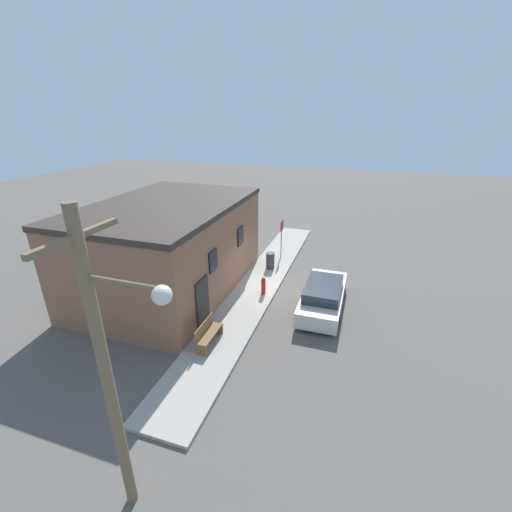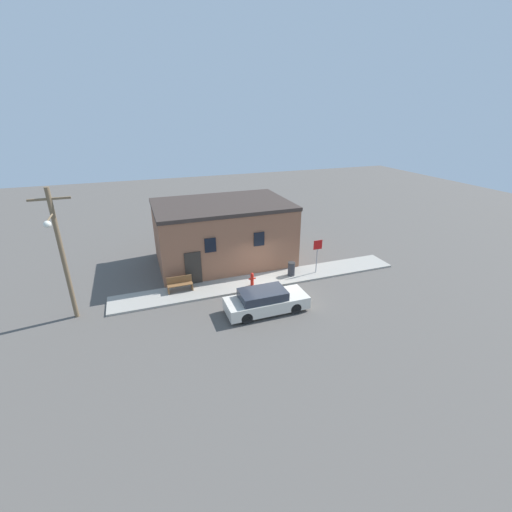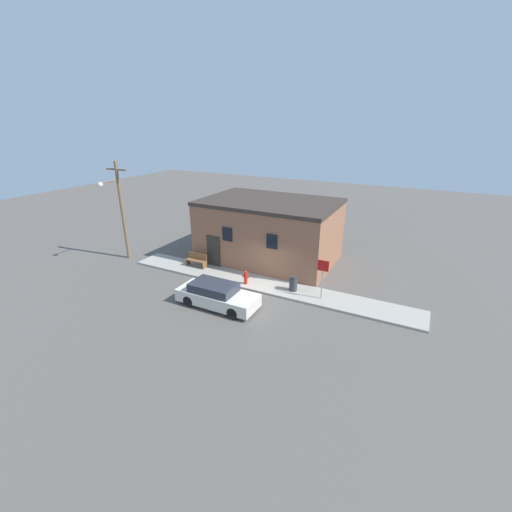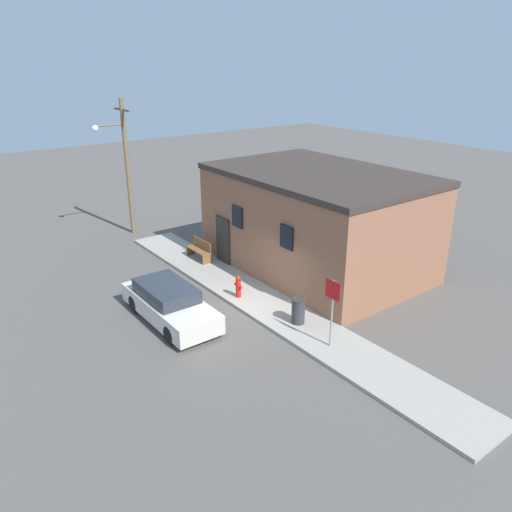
# 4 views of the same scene
# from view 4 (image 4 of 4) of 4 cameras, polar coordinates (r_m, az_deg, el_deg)

# --- Properties ---
(ground_plane) EXTENTS (80.00, 80.00, 0.00)m
(ground_plane) POSITION_cam_4_polar(r_m,az_deg,el_deg) (18.36, -1.73, -6.42)
(ground_plane) COLOR #56514C
(sidewalk) EXTENTS (18.43, 2.04, 0.12)m
(sidewalk) POSITION_cam_4_polar(r_m,az_deg,el_deg) (18.87, 0.80, -5.37)
(sidewalk) COLOR #9E998E
(sidewalk) RESTS_ON ground
(brick_building) EXTENTS (9.12, 6.12, 4.30)m
(brick_building) POSITION_cam_4_polar(r_m,az_deg,el_deg) (21.54, 6.93, 4.00)
(brick_building) COLOR #8E5B42
(brick_building) RESTS_ON ground
(fire_hydrant) EXTENTS (0.43, 0.21, 0.86)m
(fire_hydrant) POSITION_cam_4_polar(r_m,az_deg,el_deg) (19.00, -2.03, -3.51)
(fire_hydrant) COLOR red
(fire_hydrant) RESTS_ON sidewalk
(stop_sign) EXTENTS (0.61, 0.06, 2.27)m
(stop_sign) POSITION_cam_4_polar(r_m,az_deg,el_deg) (15.55, 8.72, -5.17)
(stop_sign) COLOR gray
(stop_sign) RESTS_ON sidewalk
(bench) EXTENTS (1.47, 0.44, 0.89)m
(bench) POSITION_cam_4_polar(r_m,az_deg,el_deg) (22.72, -6.46, 0.71)
(bench) COLOR brown
(bench) RESTS_ON sidewalk
(trash_bin) EXTENTS (0.48, 0.48, 0.91)m
(trash_bin) POSITION_cam_4_polar(r_m,az_deg,el_deg) (17.26, 4.85, -6.27)
(trash_bin) COLOR #333338
(trash_bin) RESTS_ON sidewalk
(utility_pole) EXTENTS (1.80, 1.71, 6.85)m
(utility_pole) POSITION_cam_4_polar(r_m,az_deg,el_deg) (26.27, -14.78, 10.32)
(utility_pole) COLOR brown
(utility_pole) RESTS_ON ground
(parked_car) EXTENTS (4.44, 1.69, 1.29)m
(parked_car) POSITION_cam_4_polar(r_m,az_deg,el_deg) (17.86, -9.88, -5.35)
(parked_car) COLOR black
(parked_car) RESTS_ON ground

